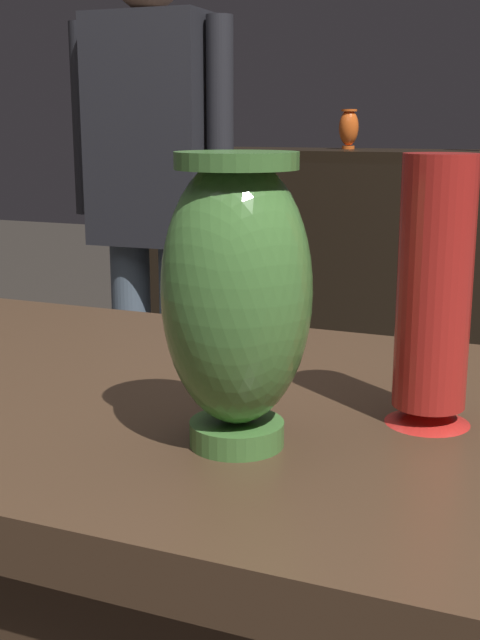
{
  "coord_description": "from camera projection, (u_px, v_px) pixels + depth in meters",
  "views": [
    {
      "loc": [
        0.32,
        -0.77,
        1.08
      ],
      "look_at": [
        0.02,
        -0.06,
        0.9
      ],
      "focal_mm": 46.74,
      "sensor_mm": 36.0,
      "label": 1
    }
  ],
  "objects": [
    {
      "name": "shelf_vase_far_left",
      "position": [
        213.0,
        131.0,
        3.2
      ],
      "size": [
        0.07,
        0.07,
        0.12
      ],
      "color": "#477A38",
      "rests_on": "back_display_shelf"
    },
    {
      "name": "vase_tall_behind",
      "position": [
        434.0,
        296.0,
        0.78
      ],
      "size": [
        0.08,
        0.08,
        0.26
      ],
      "color": "red",
      "rests_on": "display_plinth"
    },
    {
      "name": "visitor_near_left",
      "position": [
        152.0,
        192.0,
        2.26
      ],
      "size": [
        0.47,
        0.19,
        1.54
      ],
      "rotation": [
        0.0,
        0.0,
        3.17
      ],
      "color": "slate",
      "rests_on": "ground_plane"
    },
    {
      "name": "shelf_vase_left",
      "position": [
        349.0,
        128.0,
        3.05
      ],
      "size": [
        0.07,
        0.07,
        0.14
      ],
      "color": "#E55B1E",
      "rests_on": "back_display_shelf"
    },
    {
      "name": "vase_centerpiece",
      "position": [
        237.0,
        293.0,
        0.72
      ],
      "size": [
        0.13,
        0.13,
        0.26
      ],
      "color": "#477A38",
      "rests_on": "display_plinth"
    }
  ]
}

